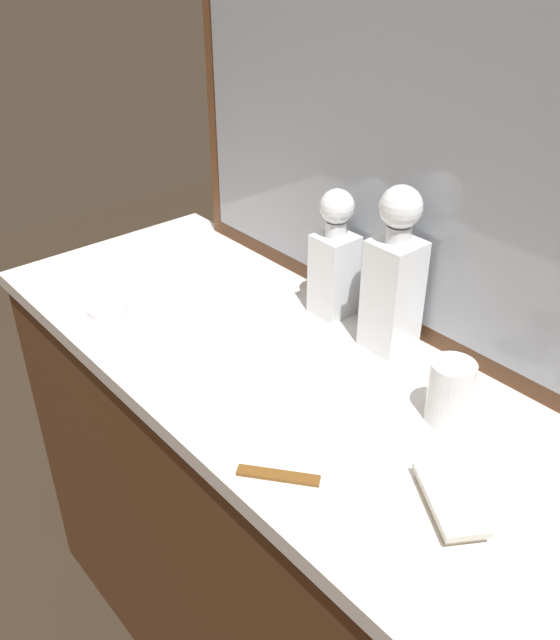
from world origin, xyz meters
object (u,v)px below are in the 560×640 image
(crystal_tumbler_left, at_px, (450,394))
(porcelain_dish, at_px, (107,309))
(crystal_decanter_far_left, at_px, (393,286))
(crystal_decanter_center, at_px, (334,265))
(tortoiseshell_comb, at_px, (278,475))
(silver_brush_center, at_px, (449,501))

(crystal_tumbler_left, distance_m, porcelain_dish, 0.71)
(crystal_tumbler_left, relative_size, porcelain_dish, 1.27)
(porcelain_dish, bearing_deg, crystal_tumbler_left, 20.97)
(crystal_decanter_far_left, relative_size, crystal_decanter_center, 1.20)
(crystal_decanter_center, distance_m, porcelain_dish, 0.47)
(porcelain_dish, relative_size, tortoiseshell_comb, 0.77)
(crystal_tumbler_left, bearing_deg, crystal_decanter_far_left, 156.53)
(silver_brush_center, height_order, porcelain_dish, silver_brush_center)
(crystal_tumbler_left, distance_m, tortoiseshell_comb, 0.31)
(crystal_decanter_center, xyz_separation_m, silver_brush_center, (0.49, -0.25, -0.09))
(tortoiseshell_comb, bearing_deg, porcelain_dish, 176.08)
(crystal_tumbler_left, height_order, tortoiseshell_comb, crystal_tumbler_left)
(crystal_decanter_far_left, relative_size, tortoiseshell_comb, 2.90)
(crystal_decanter_far_left, xyz_separation_m, crystal_tumbler_left, (0.21, -0.09, -0.08))
(crystal_tumbler_left, bearing_deg, porcelain_dish, -159.03)
(porcelain_dish, distance_m, tortoiseshell_comb, 0.59)
(crystal_tumbler_left, xyz_separation_m, silver_brush_center, (0.12, -0.15, -0.04))
(crystal_tumbler_left, xyz_separation_m, porcelain_dish, (-0.66, -0.25, -0.04))
(crystal_decanter_center, relative_size, porcelain_dish, 3.14)
(tortoiseshell_comb, bearing_deg, silver_brush_center, 35.52)
(crystal_decanter_center, bearing_deg, porcelain_dish, -130.73)
(silver_brush_center, bearing_deg, porcelain_dish, -172.69)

